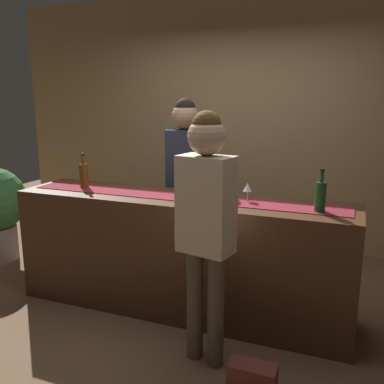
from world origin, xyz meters
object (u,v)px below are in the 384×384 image
(wine_bottle_amber, at_px, (84,175))
(wine_glass_mid_counter, at_px, (248,188))
(customer_sipping, at_px, (206,214))
(bartender, at_px, (185,170))
(wine_bottle_green, at_px, (320,196))
(wine_glass_near_customer, at_px, (185,186))
(handbag, at_px, (252,381))

(wine_bottle_amber, distance_m, wine_glass_mid_counter, 1.45)
(wine_bottle_amber, height_order, customer_sipping, customer_sipping)
(wine_bottle_amber, distance_m, bartender, 0.91)
(wine_bottle_green, height_order, customer_sipping, customer_sipping)
(wine_glass_near_customer, height_order, bartender, bartender)
(wine_bottle_green, height_order, wine_bottle_amber, same)
(wine_bottle_green, height_order, wine_glass_near_customer, wine_bottle_green)
(wine_bottle_green, xyz_separation_m, customer_sipping, (-0.64, -0.54, -0.05))
(handbag, bearing_deg, wine_glass_mid_counter, 107.26)
(wine_bottle_amber, relative_size, wine_glass_near_customer, 2.10)
(wine_bottle_amber, xyz_separation_m, handbag, (1.73, -0.87, -0.96))
(bartender, height_order, handbag, bartender)
(bartender, xyz_separation_m, handbag, (1.00, -1.43, -0.96))
(wine_bottle_amber, bearing_deg, handbag, -26.76)
(bartender, relative_size, handbag, 6.17)
(wine_glass_near_customer, relative_size, wine_glass_mid_counter, 1.00)
(wine_glass_mid_counter, bearing_deg, bartender, 143.91)
(wine_bottle_amber, xyz_separation_m, customer_sipping, (1.35, -0.62, -0.05))
(wine_bottle_green, height_order, wine_glass_mid_counter, wine_bottle_green)
(customer_sipping, bearing_deg, handbag, -21.29)
(handbag, bearing_deg, bartender, 125.06)
(bartender, bearing_deg, customer_sipping, 103.94)
(wine_glass_near_customer, height_order, customer_sipping, customer_sipping)
(wine_bottle_amber, distance_m, wine_glass_near_customer, 0.99)
(wine_bottle_green, xyz_separation_m, handbag, (-0.26, -0.79, -0.96))
(wine_bottle_green, bearing_deg, wine_bottle_amber, 177.75)
(wine_glass_near_customer, xyz_separation_m, wine_glass_mid_counter, (0.46, 0.12, 0.00))
(wine_bottle_amber, distance_m, customer_sipping, 1.48)
(wine_bottle_amber, height_order, handbag, wine_bottle_amber)
(wine_glass_mid_counter, distance_m, handbag, 1.34)
(wine_glass_near_customer, height_order, handbag, wine_glass_near_customer)
(wine_bottle_amber, height_order, wine_glass_mid_counter, wine_bottle_amber)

